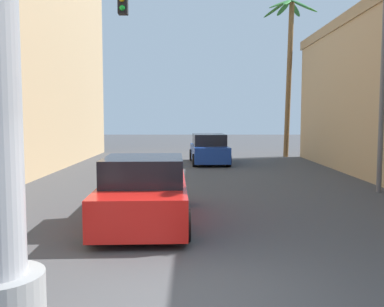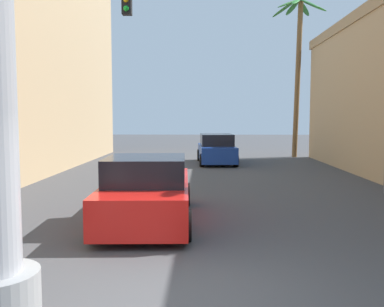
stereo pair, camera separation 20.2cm
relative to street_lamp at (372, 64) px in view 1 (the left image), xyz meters
The scene contains 7 objects.
ground_plane 7.27m from the street_lamp, 163.73° to the left, with size 86.94×86.94×0.00m, color #424244.
street_lamp is the anchor object (origin of this frame).
traffic_light_mast 10.64m from the street_lamp, 165.23° to the right, with size 5.30×0.32×5.96m.
car_lead 8.59m from the street_lamp, 149.94° to the right, with size 2.20×4.93×1.56m.
car_far 10.47m from the street_lamp, 119.01° to the left, with size 2.09×4.31×1.56m.
palm_tree_mid_left 12.63m from the street_lamp, behind, with size 2.50×2.56×9.10m.
palm_tree_far_right 12.65m from the street_lamp, 89.21° to the left, with size 3.24×3.37×9.52m.
Camera 1 is at (0.04, -5.52, 2.47)m, focal length 40.00 mm.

